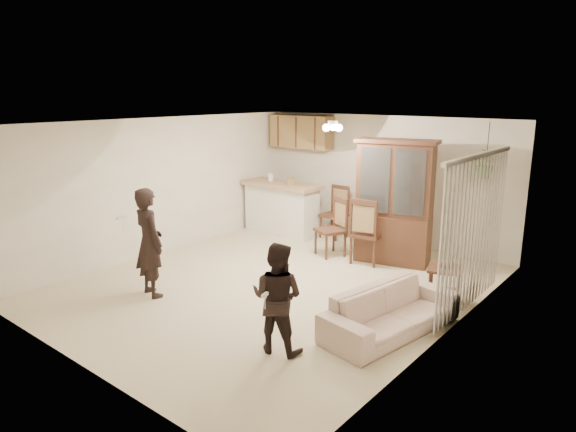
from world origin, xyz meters
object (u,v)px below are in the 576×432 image
Objects in this scene: adult at (149,237)px; child at (277,296)px; chair_bar at (334,223)px; chair_hutch_left at (330,240)px; side_table at (444,284)px; chair_hutch_right at (367,244)px; china_hutch at (394,203)px; sofa at (391,305)px.

child is (2.54, -0.10, -0.22)m from adult.
chair_bar and chair_hutch_left have the same top height.
adult reaches higher than chair_hutch_left.
chair_hutch_left is (-1.56, 3.34, -0.37)m from child.
adult reaches higher than child.
chair_hutch_right reaches higher than side_table.
china_hutch is at bearing -18.74° from chair_bar.
chair_hutch_right is at bearing -32.94° from chair_bar.
adult is 4.32m from chair_bar.
sofa is 1.75× the size of chair_bar.
side_table is 3.58m from chair_bar.
chair_bar is (0.36, 4.27, -0.60)m from adult.
china_hutch is at bearing 141.75° from side_table.
chair_bar is 0.91× the size of chair_hutch_right.
side_table is at bearing -51.59° from china_hutch.
chair_hutch_left is (0.98, 3.23, -0.60)m from adult.
child is (-0.80, -1.25, 0.31)m from sofa.
china_hutch is at bearing 44.52° from chair_hutch_left.
sofa is at bearing -149.52° from adult.
chair_bar is at bearing 145.27° from chair_hutch_left.
side_table is 2.60m from chair_hutch_left.
china_hutch is 2.03× the size of chair_hutch_left.
china_hutch is at bearing -97.12° from child.
chair_hutch_left is at bearing -173.11° from china_hutch.
china_hutch is 1.99m from side_table.
adult is 3.77m from chair_hutch_right.
chair_hutch_right reaches higher than chair_bar.
chair_hutch_left reaches higher than sofa.
chair_bar is at bearing -78.24° from child.
child is 3.53m from chair_hutch_right.
side_table is at bearing -132.83° from adult.
child is 3.70m from chair_hutch_left.
china_hutch reaches higher than chair_hutch_left.
sofa is 4.31m from chair_bar.
china_hutch is 2.03× the size of chair_bar.
chair_bar reaches higher than side_table.
child is 1.26× the size of chair_hutch_left.
adult is 1.54× the size of chair_hutch_right.
china_hutch reaches higher than chair_bar.
adult is at bearing -17.10° from child.
adult is 4.32m from side_table.
adult is at bearing -82.55° from chair_hutch_left.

